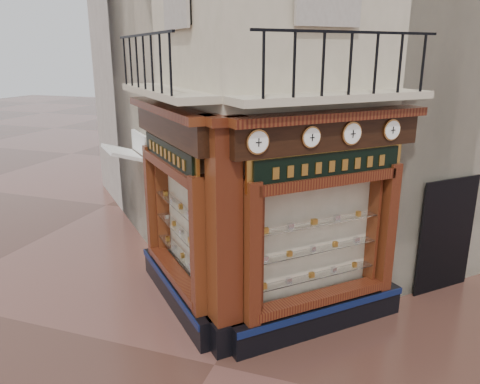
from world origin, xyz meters
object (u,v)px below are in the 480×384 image
at_px(clock_b, 311,137).
at_px(clock_c, 352,133).
at_px(clock_d, 392,130).
at_px(signboard_right, 329,166).
at_px(awning, 129,248).
at_px(signboard_left, 169,153).
at_px(corner_pilaster, 224,242).
at_px(clock_a, 258,142).

bearing_deg(clock_b, clock_c, 0.00).
bearing_deg(clock_d, signboard_right, 174.56).
relative_size(clock_b, clock_c, 0.89).
bearing_deg(signboard_right, clock_b, -166.51).
xyz_separation_m(awning, signboard_right, (5.35, -2.17, 3.10)).
xyz_separation_m(awning, signboard_left, (2.43, -2.17, 3.10)).
bearing_deg(signboard_left, signboard_right, -135.00).
relative_size(clock_d, awning, 0.27).
height_order(corner_pilaster, clock_c, corner_pilaster).
distance_m(clock_d, signboard_left, 3.93).
relative_size(corner_pilaster, awning, 3.03).
distance_m(clock_a, clock_c, 1.71).
bearing_deg(signboard_left, clock_d, -123.99).
distance_m(corner_pilaster, clock_a, 1.76).
height_order(clock_c, signboard_left, clock_c).
distance_m(corner_pilaster, signboard_left, 2.12).
distance_m(clock_b, clock_d, 1.62).
xyz_separation_m(clock_d, signboard_left, (-3.82, -0.74, -0.52)).
relative_size(clock_c, signboard_left, 0.18).
height_order(clock_c, clock_d, clock_c).
height_order(clock_d, awning, clock_d).
bearing_deg(clock_c, clock_d, -0.00).
height_order(clock_c, awning, clock_c).
bearing_deg(clock_a, clock_c, 0.00).
bearing_deg(clock_c, awning, 115.33).
height_order(awning, signboard_right, signboard_right).
xyz_separation_m(clock_c, awning, (-5.66, 2.02, -3.62)).
relative_size(corner_pilaster, clock_d, 11.05).
height_order(awning, signboard_left, signboard_left).
xyz_separation_m(corner_pilaster, clock_a, (0.56, -0.05, 1.67)).
bearing_deg(clock_c, clock_b, -180.00).
xyz_separation_m(clock_b, awning, (-5.10, 2.57, -3.62)).
distance_m(corner_pilaster, clock_c, 2.70).
relative_size(clock_a, signboard_left, 0.18).
distance_m(clock_b, signboard_right, 0.70).
bearing_deg(clock_a, signboard_right, 4.54).
xyz_separation_m(signboard_left, signboard_right, (2.92, -0.00, 0.00)).
relative_size(corner_pilaster, clock_a, 10.71).
height_order(signboard_left, signboard_right, signboard_right).
relative_size(clock_b, clock_d, 0.94).
xyz_separation_m(clock_a, clock_c, (1.21, 1.21, -0.00)).
distance_m(corner_pilaster, clock_b, 2.15).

